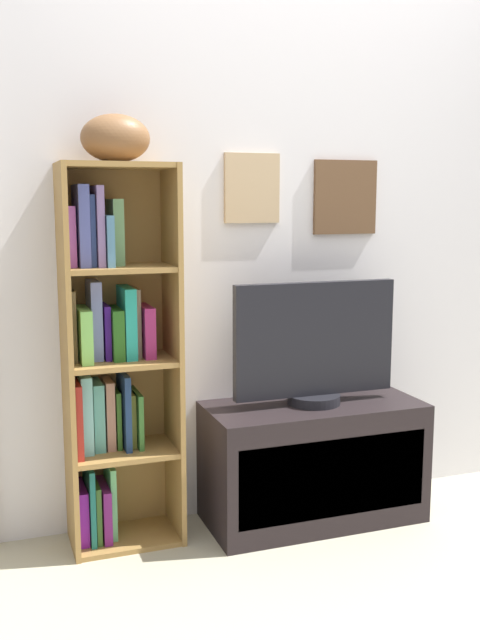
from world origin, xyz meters
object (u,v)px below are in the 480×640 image
(television, at_px, (315,345))
(tv_stand, at_px, (313,462))
(football, at_px, (115,138))
(bookshelf, at_px, (110,360))

(television, bearing_deg, tv_stand, -90.00)
(television, bearing_deg, football, 175.08)
(bookshelf, relative_size, tv_stand, 1.64)
(bookshelf, bearing_deg, football, -39.93)
(football, relative_size, tv_stand, 0.28)
(football, relative_size, television, 0.36)
(bookshelf, bearing_deg, tv_stand, -6.92)
(tv_stand, relative_size, television, 1.29)
(bookshelf, distance_m, television, 0.83)
(tv_stand, height_order, television, television)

